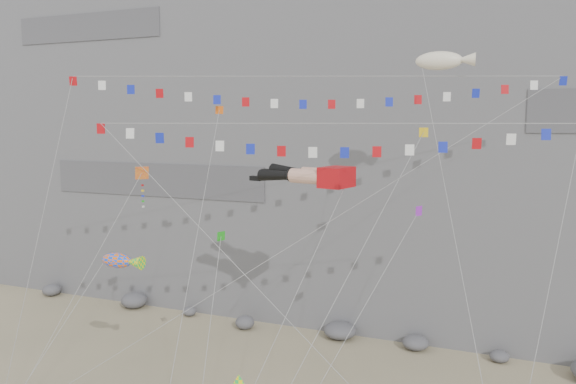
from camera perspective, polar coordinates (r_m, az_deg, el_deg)
The scene contains 12 objects.
cliff at distance 58.51m, azimuth 9.93°, elevation 14.63°, with size 80.00×28.00×50.00m, color slate.
talus_boulders at distance 46.53m, azimuth 5.30°, elevation -13.88°, with size 60.00×3.00×1.20m, color #5A5B5F, non-canonical shape.
legs_kite at distance 34.36m, azimuth 2.23°, elevation 1.67°, with size 7.04×16.98×20.36m.
flag_banner_upper at distance 34.50m, azimuth 2.97°, elevation 11.62°, with size 29.05×16.66×27.43m.
flag_banner_lower at distance 28.63m, azimuth 4.20°, elevation 6.92°, with size 23.49×7.63×19.96m.
harlequin_kite at distance 35.41m, azimuth -14.69°, elevation 1.76°, with size 5.59×8.47×16.65m.
fish_windsock at distance 34.81m, azimuth -17.02°, elevation -6.69°, with size 5.53×7.31×11.91m.
blimp_windsock at distance 35.46m, azimuth 15.11°, elevation 12.67°, with size 7.24×13.61×24.99m.
small_kite_a at distance 35.02m, azimuth -7.12°, elevation 7.56°, with size 3.09×12.25×21.51m.
small_kite_b at distance 32.02m, azimuth 12.95°, elevation -2.25°, with size 6.13×11.70×17.38m.
small_kite_c at distance 31.77m, azimuth -6.86°, elevation -4.80°, with size 3.49×9.40×14.21m.
small_kite_d at distance 33.59m, azimuth 13.35°, elevation 5.40°, with size 6.66×16.23×23.50m.
Camera 1 is at (12.25, -24.68, 17.25)m, focal length 35.00 mm.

